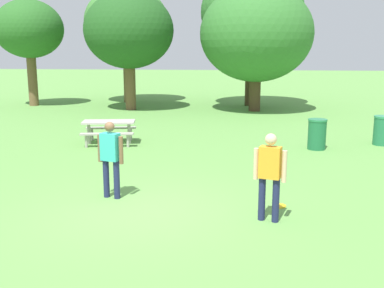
{
  "coord_description": "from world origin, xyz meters",
  "views": [
    {
      "loc": [
        1.92,
        -8.47,
        3.13
      ],
      "look_at": [
        0.89,
        1.72,
        1.0
      ],
      "focal_mm": 43.22,
      "sensor_mm": 36.0,
      "label": 1
    }
  ],
  "objects_px": {
    "person_thrower": "(270,171)",
    "tree_back_left": "(256,34)",
    "tree_far_right": "(129,31)",
    "frisbee": "(279,206)",
    "tree_tall_left": "(29,30)",
    "person_catcher": "(111,155)",
    "tree_slender_mid": "(252,12)",
    "trash_can_further_along": "(382,130)",
    "tree_broad_center": "(127,23)",
    "picnic_table_near": "(109,127)",
    "trash_can_beside_table": "(317,134)"
  },
  "relations": [
    {
      "from": "person_catcher",
      "to": "tree_far_right",
      "type": "relative_size",
      "value": 0.28
    },
    {
      "from": "tree_back_left",
      "to": "trash_can_further_along",
      "type": "bearing_deg",
      "value": -64.06
    },
    {
      "from": "tree_tall_left",
      "to": "tree_broad_center",
      "type": "distance_m",
      "value": 5.36
    },
    {
      "from": "tree_tall_left",
      "to": "tree_back_left",
      "type": "distance_m",
      "value": 12.18
    },
    {
      "from": "tree_broad_center",
      "to": "tree_back_left",
      "type": "xyz_separation_m",
      "value": [
        7.29,
        -3.34,
        -0.72
      ]
    },
    {
      "from": "picnic_table_near",
      "to": "tree_tall_left",
      "type": "bearing_deg",
      "value": 125.6
    },
    {
      "from": "tree_tall_left",
      "to": "tree_back_left",
      "type": "height_order",
      "value": "tree_back_left"
    },
    {
      "from": "tree_back_left",
      "to": "tree_slender_mid",
      "type": "bearing_deg",
      "value": 94.18
    },
    {
      "from": "trash_can_beside_table",
      "to": "tree_slender_mid",
      "type": "height_order",
      "value": "tree_slender_mid"
    },
    {
      "from": "frisbee",
      "to": "tree_slender_mid",
      "type": "bearing_deg",
      "value": 90.74
    },
    {
      "from": "tree_far_right",
      "to": "tree_slender_mid",
      "type": "bearing_deg",
      "value": 21.27
    },
    {
      "from": "frisbee",
      "to": "trash_can_further_along",
      "type": "bearing_deg",
      "value": 59.21
    },
    {
      "from": "trash_can_beside_table",
      "to": "tree_tall_left",
      "type": "distance_m",
      "value": 17.44
    },
    {
      "from": "tree_back_left",
      "to": "tree_far_right",
      "type": "bearing_deg",
      "value": -179.49
    },
    {
      "from": "picnic_table_near",
      "to": "trash_can_beside_table",
      "type": "relative_size",
      "value": 1.98
    },
    {
      "from": "picnic_table_near",
      "to": "tree_back_left",
      "type": "bearing_deg",
      "value": 59.93
    },
    {
      "from": "frisbee",
      "to": "person_thrower",
      "type": "bearing_deg",
      "value": -108.43
    },
    {
      "from": "person_catcher",
      "to": "trash_can_further_along",
      "type": "xyz_separation_m",
      "value": [
        7.37,
        6.27,
        -0.46
      ]
    },
    {
      "from": "picnic_table_near",
      "to": "trash_can_beside_table",
      "type": "height_order",
      "value": "trash_can_beside_table"
    },
    {
      "from": "tree_slender_mid",
      "to": "trash_can_further_along",
      "type": "bearing_deg",
      "value": -68.56
    },
    {
      "from": "person_thrower",
      "to": "tree_slender_mid",
      "type": "bearing_deg",
      "value": 89.83
    },
    {
      "from": "trash_can_further_along",
      "to": "tree_tall_left",
      "type": "height_order",
      "value": "tree_tall_left"
    },
    {
      "from": "person_thrower",
      "to": "trash_can_beside_table",
      "type": "bearing_deg",
      "value": 73.54
    },
    {
      "from": "tree_broad_center",
      "to": "person_thrower",
      "type": "bearing_deg",
      "value": -69.3
    },
    {
      "from": "frisbee",
      "to": "tree_tall_left",
      "type": "xyz_separation_m",
      "value": [
        -12.18,
        15.62,
        4.09
      ]
    },
    {
      "from": "frisbee",
      "to": "tree_broad_center",
      "type": "bearing_deg",
      "value": 112.32
    },
    {
      "from": "trash_can_beside_table",
      "to": "tree_far_right",
      "type": "xyz_separation_m",
      "value": [
        -8.04,
        8.89,
        3.51
      ]
    },
    {
      "from": "person_catcher",
      "to": "tree_tall_left",
      "type": "relative_size",
      "value": 0.29
    },
    {
      "from": "person_catcher",
      "to": "trash_can_beside_table",
      "type": "height_order",
      "value": "person_catcher"
    },
    {
      "from": "tree_slender_mid",
      "to": "tree_back_left",
      "type": "height_order",
      "value": "tree_slender_mid"
    },
    {
      "from": "frisbee",
      "to": "tree_far_right",
      "type": "bearing_deg",
      "value": 113.92
    },
    {
      "from": "person_catcher",
      "to": "tree_slender_mid",
      "type": "bearing_deg",
      "value": 78.84
    },
    {
      "from": "person_catcher",
      "to": "picnic_table_near",
      "type": "relative_size",
      "value": 0.86
    },
    {
      "from": "tree_tall_left",
      "to": "tree_broad_center",
      "type": "xyz_separation_m",
      "value": [
        4.84,
        2.25,
        0.44
      ]
    },
    {
      "from": "person_thrower",
      "to": "tree_far_right",
      "type": "height_order",
      "value": "tree_far_right"
    },
    {
      "from": "person_catcher",
      "to": "tree_slender_mid",
      "type": "xyz_separation_m",
      "value": [
        3.29,
        16.67,
        4.07
      ]
    },
    {
      "from": "trash_can_further_along",
      "to": "tree_broad_center",
      "type": "xyz_separation_m",
      "value": [
        -11.2,
        11.38,
        4.06
      ]
    },
    {
      "from": "frisbee",
      "to": "tree_slender_mid",
      "type": "distance_m",
      "value": 17.61
    },
    {
      "from": "tree_far_right",
      "to": "frisbee",
      "type": "bearing_deg",
      "value": -66.08
    },
    {
      "from": "trash_can_further_along",
      "to": "frisbee",
      "type": "bearing_deg",
      "value": -120.79
    },
    {
      "from": "person_thrower",
      "to": "tree_back_left",
      "type": "xyz_separation_m",
      "value": [
        0.23,
        15.34,
        2.88
      ]
    },
    {
      "from": "person_thrower",
      "to": "person_catcher",
      "type": "xyz_separation_m",
      "value": [
        -3.24,
        1.03,
        0.0
      ]
    },
    {
      "from": "frisbee",
      "to": "tree_slender_mid",
      "type": "relative_size",
      "value": 0.04
    },
    {
      "from": "person_thrower",
      "to": "tree_tall_left",
      "type": "relative_size",
      "value": 0.29
    },
    {
      "from": "trash_can_beside_table",
      "to": "tree_far_right",
      "type": "distance_m",
      "value": 12.49
    },
    {
      "from": "trash_can_beside_table",
      "to": "tree_far_right",
      "type": "bearing_deg",
      "value": 132.11
    },
    {
      "from": "person_thrower",
      "to": "tree_tall_left",
      "type": "distance_m",
      "value": 20.54
    },
    {
      "from": "tree_broad_center",
      "to": "trash_can_beside_table",
      "type": "bearing_deg",
      "value": -53.92
    },
    {
      "from": "tree_far_right",
      "to": "trash_can_further_along",
      "type": "bearing_deg",
      "value": -37.83
    },
    {
      "from": "person_thrower",
      "to": "tree_tall_left",
      "type": "bearing_deg",
      "value": 125.91
    }
  ]
}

